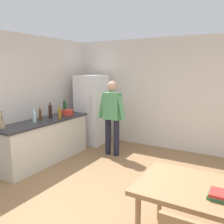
{
  "coord_description": "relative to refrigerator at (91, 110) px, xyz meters",
  "views": [
    {
      "loc": [
        1.7,
        -2.75,
        1.95
      ],
      "look_at": [
        -0.72,
        1.44,
        1.09
      ],
      "focal_mm": 38.52,
      "sensor_mm": 36.0,
      "label": 1
    }
  ],
  "objects": [
    {
      "name": "ground_plane",
      "position": [
        1.9,
        -2.4,
        -0.9
      ],
      "size": [
        14.0,
        14.0,
        0.0
      ],
      "primitive_type": "plane",
      "color": "#936D47"
    },
    {
      "name": "wall_back",
      "position": [
        1.9,
        0.6,
        0.45
      ],
      "size": [
        6.4,
        0.12,
        2.7
      ],
      "primitive_type": "cube",
      "color": "silver",
      "rests_on": "ground_plane"
    },
    {
      "name": "kitchen_counter",
      "position": [
        -0.1,
        -1.6,
        -0.45
      ],
      "size": [
        0.64,
        2.2,
        0.9
      ],
      "color": "beige",
      "rests_on": "ground_plane"
    },
    {
      "name": "refrigerator",
      "position": [
        0.0,
        0.0,
        0.0
      ],
      "size": [
        0.7,
        0.67,
        1.8
      ],
      "color": "white",
      "rests_on": "ground_plane"
    },
    {
      "name": "person",
      "position": [
        0.95,
        -0.55,
        0.08
      ],
      "size": [
        0.7,
        0.22,
        1.7
      ],
      "color": "#1E1E2D",
      "rests_on": "ground_plane"
    },
    {
      "name": "dining_table",
      "position": [
        3.3,
        -2.7,
        -0.23
      ],
      "size": [
        1.4,
        0.9,
        0.75
      ],
      "color": "#9E754C",
      "rests_on": "ground_plane"
    },
    {
      "name": "cooking_pot",
      "position": [
        -0.06,
        -0.88,
        0.06
      ],
      "size": [
        0.4,
        0.28,
        0.12
      ],
      "color": "red",
      "rests_on": "kitchen_counter"
    },
    {
      "name": "utensil_jar",
      "position": [
        -0.24,
        -2.49,
        0.08
      ],
      "size": [
        0.11,
        0.11,
        0.32
      ],
      "color": "tan",
      "rests_on": "kitchen_counter"
    },
    {
      "name": "bottle_oil_amber",
      "position": [
        0.08,
        -1.31,
        0.12
      ],
      "size": [
        0.06,
        0.06,
        0.28
      ],
      "color": "#996619",
      "rests_on": "kitchen_counter"
    },
    {
      "name": "bottle_beer_brown",
      "position": [
        -0.21,
        -1.59,
        0.11
      ],
      "size": [
        0.06,
        0.06,
        0.26
      ],
      "color": "#5B3314",
      "rests_on": "kitchen_counter"
    },
    {
      "name": "bottle_wine_green",
      "position": [
        -0.28,
        -0.73,
        0.15
      ],
      "size": [
        0.08,
        0.08,
        0.34
      ],
      "color": "#1E5123",
      "rests_on": "kitchen_counter"
    },
    {
      "name": "bottle_water_clear",
      "position": [
        -0.1,
        -1.85,
        0.13
      ],
      "size": [
        0.07,
        0.07,
        0.3
      ],
      "color": "silver",
      "rests_on": "kitchen_counter"
    },
    {
      "name": "bottle_wine_dark",
      "position": [
        -0.13,
        -1.37,
        0.15
      ],
      "size": [
        0.08,
        0.08,
        0.34
      ],
      "color": "black",
      "rests_on": "kitchen_counter"
    },
    {
      "name": "book_stack",
      "position": [
        3.46,
        -2.84,
        -0.12
      ],
      "size": [
        0.27,
        0.19,
        0.07
      ],
      "color": "#387A47",
      "rests_on": "dining_table"
    }
  ]
}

